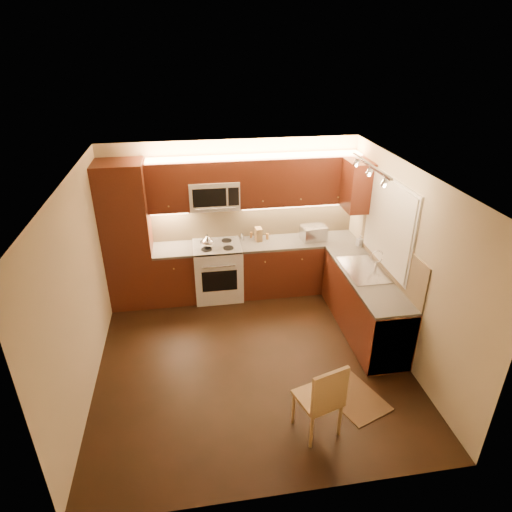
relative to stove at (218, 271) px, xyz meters
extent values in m
cube|color=black|center=(0.30, -1.68, -0.46)|extent=(4.00, 4.00, 0.01)
cube|color=beige|center=(0.30, -1.68, 2.04)|extent=(4.00, 4.00, 0.01)
cube|color=#C3B28F|center=(0.30, 0.32, 0.79)|extent=(4.00, 0.01, 2.50)
cube|color=#C3B28F|center=(0.30, -3.67, 0.79)|extent=(4.00, 0.01, 2.50)
cube|color=#C3B28F|center=(-1.70, -1.68, 0.79)|extent=(0.01, 4.00, 2.50)
cube|color=#C3B28F|center=(2.30, -1.68, 0.79)|extent=(0.01, 4.00, 2.50)
cube|color=#471E0F|center=(-1.35, 0.02, 0.69)|extent=(0.70, 0.60, 2.30)
cube|color=#471E0F|center=(-0.69, 0.02, -0.03)|extent=(0.62, 0.60, 0.86)
cube|color=#34312F|center=(-0.69, 0.02, 0.42)|extent=(0.62, 0.60, 0.04)
cube|color=#471E0F|center=(1.34, 0.02, -0.03)|extent=(1.92, 0.60, 0.86)
cube|color=#34312F|center=(1.34, 0.02, 0.42)|extent=(1.92, 0.60, 0.04)
cube|color=#471E0F|center=(2.00, -1.28, -0.03)|extent=(0.60, 2.00, 0.86)
cube|color=#34312F|center=(2.00, -1.28, 0.42)|extent=(0.60, 2.00, 0.04)
cube|color=silver|center=(2.00, -1.98, -0.03)|extent=(0.58, 0.60, 0.84)
cube|color=tan|center=(0.65, 0.31, 0.74)|extent=(3.30, 0.02, 0.60)
cube|color=tan|center=(2.29, -1.28, 0.74)|extent=(0.02, 2.00, 0.60)
cube|color=#471E0F|center=(-0.69, 0.15, 1.42)|extent=(0.62, 0.35, 0.75)
cube|color=#471E0F|center=(1.34, 0.15, 1.42)|extent=(1.92, 0.35, 0.75)
cube|color=#471E0F|center=(0.00, 0.15, 1.63)|extent=(0.76, 0.35, 0.31)
cube|color=#471E0F|center=(2.12, -0.28, 1.42)|extent=(0.35, 0.50, 0.75)
cube|color=silver|center=(2.29, -1.12, 1.14)|extent=(0.03, 1.44, 1.24)
cube|color=silver|center=(2.27, -1.12, 1.14)|extent=(0.02, 1.36, 1.16)
cube|color=silver|center=(1.85, -1.27, 2.00)|extent=(0.04, 1.20, 0.03)
cube|color=silver|center=(1.58, 0.01, 0.56)|extent=(0.42, 0.34, 0.23)
cube|color=olive|center=(0.69, 0.12, 0.55)|extent=(0.11, 0.16, 0.22)
cylinder|color=silver|center=(0.44, 0.24, 0.48)|extent=(0.05, 0.05, 0.08)
cylinder|color=brown|center=(0.59, 0.24, 0.49)|extent=(0.05, 0.05, 0.10)
cylinder|color=silver|center=(0.44, 0.16, 0.49)|extent=(0.06, 0.06, 0.09)
cylinder|color=olive|center=(0.84, 0.14, 0.49)|extent=(0.05, 0.05, 0.10)
imported|color=#B4B4B8|center=(2.24, -0.34, 0.53)|extent=(0.10, 0.10, 0.18)
cube|color=black|center=(1.40, -2.58, -0.45)|extent=(0.81, 0.96, 0.01)
camera|label=1|loc=(-0.37, -6.28, 3.42)|focal=30.70mm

